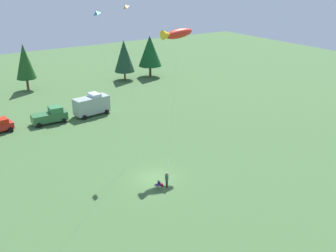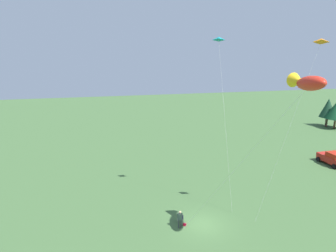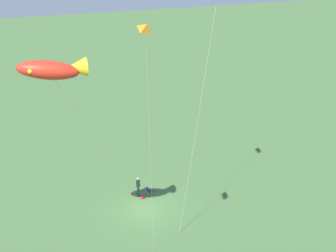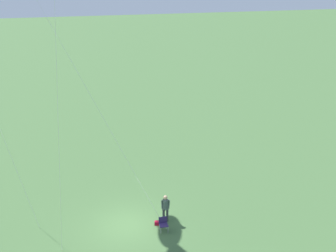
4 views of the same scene
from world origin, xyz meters
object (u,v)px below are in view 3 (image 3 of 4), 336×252
at_px(folding_chair, 149,190).
at_px(kite_large_fish, 55,69).
at_px(person_kite_flyer, 138,185).
at_px(kite_delta_orange, 147,30).
at_px(backpack_on_grass, 143,197).

relative_size(folding_chair, kite_large_fish, 0.05).
xyz_separation_m(person_kite_flyer, kite_delta_orange, (1.89, 11.42, 15.97)).
xyz_separation_m(folding_chair, kite_delta_orange, (2.77, 11.13, 16.50)).
xyz_separation_m(person_kite_flyer, backpack_on_grass, (-0.26, 0.53, -0.91)).
height_order(folding_chair, kite_large_fish, kite_large_fish).
distance_m(backpack_on_grass, kite_large_fish, 17.03).
height_order(backpack_on_grass, kite_large_fish, kite_large_fish).
relative_size(person_kite_flyer, folding_chair, 2.12).
xyz_separation_m(person_kite_flyer, folding_chair, (-0.88, 0.29, -0.53)).
bearing_deg(backpack_on_grass, kite_large_fish, 47.47).
bearing_deg(folding_chair, kite_delta_orange, -106.72).
bearing_deg(backpack_on_grass, kite_delta_orange, 78.80).
bearing_deg(kite_delta_orange, person_kite_flyer, -99.42).
relative_size(backpack_on_grass, kite_large_fish, 0.02).
bearing_deg(kite_large_fish, backpack_on_grass, -132.53).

